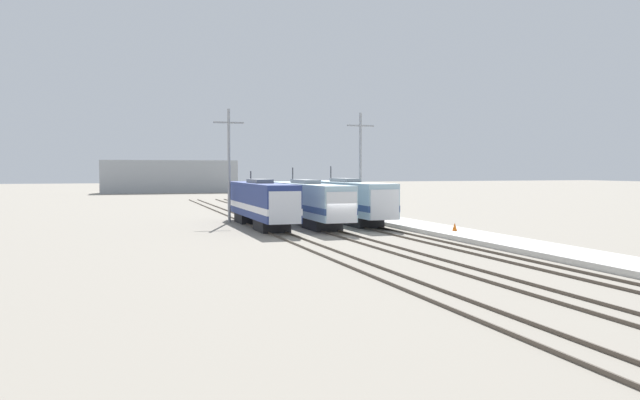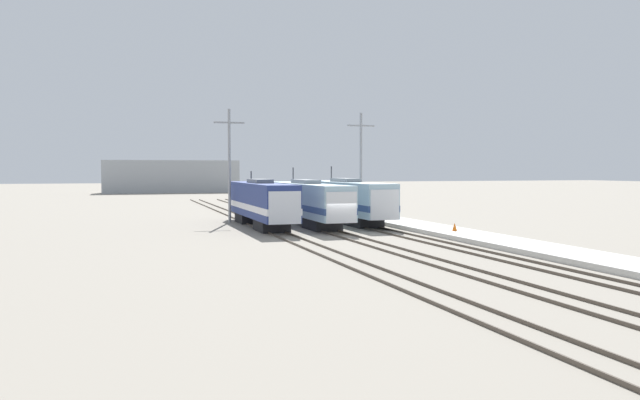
{
  "view_description": "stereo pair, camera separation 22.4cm",
  "coord_description": "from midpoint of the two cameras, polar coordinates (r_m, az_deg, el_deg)",
  "views": [
    {
      "loc": [
        -16.72,
        -46.4,
        5.16
      ],
      "look_at": [
        -0.49,
        3.3,
        2.6
      ],
      "focal_mm": 35.0,
      "sensor_mm": 36.0,
      "label": 1
    },
    {
      "loc": [
        -16.51,
        -46.47,
        5.16
      ],
      "look_at": [
        -0.49,
        3.3,
        2.6
      ],
      "focal_mm": 35.0,
      "sensor_mm": 36.0,
      "label": 2
    }
  ],
  "objects": [
    {
      "name": "rail_pair_far_left",
      "position": [
        48.27,
        -3.41,
        -3.24
      ],
      "size": [
        1.51,
        120.0,
        0.15
      ],
      "color": "#4C4238",
      "rests_on": "ground_plane"
    },
    {
      "name": "traffic_cone",
      "position": [
        49.88,
        12.09,
        -2.41
      ],
      "size": [
        0.38,
        0.38,
        0.64
      ],
      "color": "orange",
      "rests_on": "platform"
    },
    {
      "name": "ground_plane",
      "position": [
        49.59,
        1.59,
        -3.17
      ],
      "size": [
        400.0,
        400.0,
        0.0
      ],
      "primitive_type": "plane",
      "color": "gray"
    },
    {
      "name": "platform",
      "position": [
        53.02,
        10.27,
        -2.63
      ],
      "size": [
        4.0,
        120.0,
        0.36
      ],
      "color": "beige",
      "rests_on": "ground_plane"
    },
    {
      "name": "depot_building",
      "position": [
        142.78,
        -13.65,
        2.1
      ],
      "size": [
        29.27,
        8.06,
        7.17
      ],
      "color": "#9EA3A8",
      "rests_on": "ground_plane"
    },
    {
      "name": "catenary_tower_right",
      "position": [
        64.92,
        3.61,
        3.43
      ],
      "size": [
        2.97,
        0.27,
        11.02
      ],
      "color": "gray",
      "rests_on": "ground_plane"
    },
    {
      "name": "locomotive_center",
      "position": [
        57.61,
        -1.3,
        -0.17
      ],
      "size": [
        2.79,
        19.89,
        5.36
      ],
      "color": "#232326",
      "rests_on": "ground_plane"
    },
    {
      "name": "rail_pair_center",
      "position": [
        49.58,
        1.59,
        -3.08
      ],
      "size": [
        1.51,
        120.0,
        0.15
      ],
      "color": "#4C4238",
      "rests_on": "ground_plane"
    },
    {
      "name": "locomotive_far_left",
      "position": [
        55.98,
        -5.52,
        -0.23
      ],
      "size": [
        2.83,
        17.87,
        5.01
      ],
      "color": "black",
      "rests_on": "ground_plane"
    },
    {
      "name": "rail_pair_far_right",
      "position": [
        51.25,
        6.3,
        -2.9
      ],
      "size": [
        1.51,
        120.0,
        0.15
      ],
      "color": "#4C4238",
      "rests_on": "ground_plane"
    },
    {
      "name": "locomotive_far_right",
      "position": [
        60.36,
        2.37,
        0.01
      ],
      "size": [
        2.84,
        19.17,
        5.49
      ],
      "color": "#232326",
      "rests_on": "ground_plane"
    },
    {
      "name": "catenary_tower_left",
      "position": [
        61.19,
        -8.43,
        3.45
      ],
      "size": [
        2.97,
        0.27,
        11.02
      ],
      "color": "gray",
      "rests_on": "ground_plane"
    }
  ]
}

